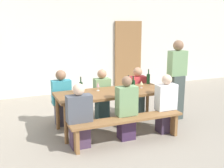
# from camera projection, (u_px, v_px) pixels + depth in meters

# --- Properties ---
(ground_plane) EXTENTS (24.00, 24.00, 0.00)m
(ground_plane) POSITION_uv_depth(u_px,v_px,m) (112.00, 128.00, 5.41)
(ground_plane) COLOR gray
(back_wall) EXTENTS (14.00, 0.20, 3.20)m
(back_wall) POSITION_uv_depth(u_px,v_px,m) (70.00, 38.00, 7.90)
(back_wall) COLOR silver
(back_wall) RESTS_ON ground
(wooden_door) EXTENTS (0.90, 0.06, 2.10)m
(wooden_door) POSITION_uv_depth(u_px,v_px,m) (128.00, 55.00, 8.58)
(wooden_door) COLOR olive
(wooden_door) RESTS_ON ground
(tasting_table) EXTENTS (2.16, 0.83, 0.75)m
(tasting_table) POSITION_uv_depth(u_px,v_px,m) (112.00, 95.00, 5.26)
(tasting_table) COLOR brown
(tasting_table) RESTS_ON ground
(bench_near) EXTENTS (2.06, 0.30, 0.45)m
(bench_near) POSITION_uv_depth(u_px,v_px,m) (128.00, 123.00, 4.69)
(bench_near) COLOR olive
(bench_near) RESTS_ON ground
(bench_far) EXTENTS (2.06, 0.30, 0.45)m
(bench_far) POSITION_uv_depth(u_px,v_px,m) (100.00, 101.00, 5.97)
(bench_far) COLOR olive
(bench_far) RESTS_ON ground
(wine_bottle_0) EXTENTS (0.07, 0.07, 0.33)m
(wine_bottle_0) POSITION_uv_depth(u_px,v_px,m) (128.00, 86.00, 5.16)
(wine_bottle_0) COLOR #143319
(wine_bottle_0) RESTS_ON tasting_table
(wine_bottle_1) EXTENTS (0.08, 0.08, 0.30)m
(wine_bottle_1) POSITION_uv_depth(u_px,v_px,m) (133.00, 86.00, 5.24)
(wine_bottle_1) COLOR #143319
(wine_bottle_1) RESTS_ON tasting_table
(wine_bottle_2) EXTENTS (0.07, 0.07, 0.31)m
(wine_bottle_2) POSITION_uv_depth(u_px,v_px,m) (81.00, 87.00, 5.10)
(wine_bottle_2) COLOR #143319
(wine_bottle_2) RESTS_ON tasting_table
(wine_bottle_3) EXTENTS (0.07, 0.07, 0.32)m
(wine_bottle_3) POSITION_uv_depth(u_px,v_px,m) (148.00, 78.00, 5.90)
(wine_bottle_3) COLOR #194723
(wine_bottle_3) RESTS_ON tasting_table
(wine_glass_0) EXTENTS (0.07, 0.07, 0.14)m
(wine_glass_0) POSITION_uv_depth(u_px,v_px,m) (141.00, 83.00, 5.52)
(wine_glass_0) COLOR silver
(wine_glass_0) RESTS_ON tasting_table
(wine_glass_1) EXTENTS (0.06, 0.06, 0.17)m
(wine_glass_1) POSITION_uv_depth(u_px,v_px,m) (98.00, 85.00, 5.28)
(wine_glass_1) COLOR silver
(wine_glass_1) RESTS_ON tasting_table
(wine_glass_2) EXTENTS (0.08, 0.08, 0.19)m
(wine_glass_2) POSITION_uv_depth(u_px,v_px,m) (126.00, 82.00, 5.44)
(wine_glass_2) COLOR silver
(wine_glass_2) RESTS_ON tasting_table
(seated_guest_near_0) EXTENTS (0.42, 0.24, 1.10)m
(seated_guest_near_0) POSITION_uv_depth(u_px,v_px,m) (79.00, 118.00, 4.48)
(seated_guest_near_0) COLOR #4B3650
(seated_guest_near_0) RESTS_ON ground
(seated_guest_near_1) EXTENTS (0.37, 0.24, 1.15)m
(seated_guest_near_1) POSITION_uv_depth(u_px,v_px,m) (127.00, 110.00, 4.80)
(seated_guest_near_1) COLOR #3D2646
(seated_guest_near_1) RESTS_ON ground
(seated_guest_near_2) EXTENTS (0.39, 0.24, 1.12)m
(seated_guest_near_2) POSITION_uv_depth(u_px,v_px,m) (166.00, 105.00, 5.11)
(seated_guest_near_2) COLOR #3B2C41
(seated_guest_near_2) RESTS_ON ground
(seated_guest_far_0) EXTENTS (0.38, 0.24, 1.14)m
(seated_guest_far_0) POSITION_uv_depth(u_px,v_px,m) (62.00, 99.00, 5.47)
(seated_guest_far_0) COLOR #403C49
(seated_guest_far_0) RESTS_ON ground
(seated_guest_far_1) EXTENTS (0.34, 0.24, 1.10)m
(seated_guest_far_1) POSITION_uv_depth(u_px,v_px,m) (102.00, 96.00, 5.80)
(seated_guest_far_1) COLOR #315256
(seated_guest_far_1) RESTS_ON ground
(seated_guest_far_2) EXTENTS (0.36, 0.24, 1.09)m
(seated_guest_far_2) POSITION_uv_depth(u_px,v_px,m) (137.00, 92.00, 6.12)
(seated_guest_far_2) COLOR #364D4D
(seated_guest_far_2) RESTS_ON ground
(standing_host) EXTENTS (0.38, 0.24, 1.70)m
(standing_host) POSITION_uv_depth(u_px,v_px,m) (176.00, 81.00, 5.79)
(standing_host) COLOR #3D4844
(standing_host) RESTS_ON ground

